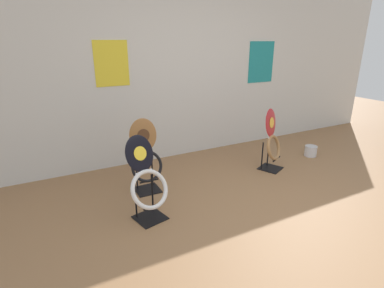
{
  "coord_description": "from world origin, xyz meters",
  "views": [
    {
      "loc": [
        -1.96,
        -1.61,
        1.7
      ],
      "look_at": [
        -0.43,
        1.32,
        0.55
      ],
      "focal_mm": 28.0,
      "sensor_mm": 36.0,
      "label": 1
    }
  ],
  "objects_px": {
    "paint_can": "(311,150)",
    "toilet_seat_display_jazz_black": "(147,182)",
    "toilet_seat_display_crimson_swirl": "(272,142)",
    "toilet_seat_display_woodgrain": "(146,158)"
  },
  "relations": [
    {
      "from": "paint_can",
      "to": "toilet_seat_display_jazz_black",
      "type": "bearing_deg",
      "value": -170.86
    },
    {
      "from": "toilet_seat_display_jazz_black",
      "to": "toilet_seat_display_crimson_swirl",
      "type": "bearing_deg",
      "value": 10.86
    },
    {
      "from": "toilet_seat_display_jazz_black",
      "to": "toilet_seat_display_crimson_swirl",
      "type": "xyz_separation_m",
      "value": [
        1.92,
        0.37,
        0.0
      ]
    },
    {
      "from": "toilet_seat_display_woodgrain",
      "to": "toilet_seat_display_crimson_swirl",
      "type": "bearing_deg",
      "value": -6.58
    },
    {
      "from": "toilet_seat_display_jazz_black",
      "to": "paint_can",
      "type": "height_order",
      "value": "toilet_seat_display_jazz_black"
    },
    {
      "from": "toilet_seat_display_jazz_black",
      "to": "toilet_seat_display_crimson_swirl",
      "type": "distance_m",
      "value": 1.95
    },
    {
      "from": "toilet_seat_display_crimson_swirl",
      "to": "toilet_seat_display_woodgrain",
      "type": "bearing_deg",
      "value": 173.42
    },
    {
      "from": "toilet_seat_display_crimson_swirl",
      "to": "paint_can",
      "type": "bearing_deg",
      "value": 5.35
    },
    {
      "from": "toilet_seat_display_crimson_swirl",
      "to": "paint_can",
      "type": "height_order",
      "value": "toilet_seat_display_crimson_swirl"
    },
    {
      "from": "toilet_seat_display_woodgrain",
      "to": "paint_can",
      "type": "distance_m",
      "value": 2.64
    }
  ]
}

